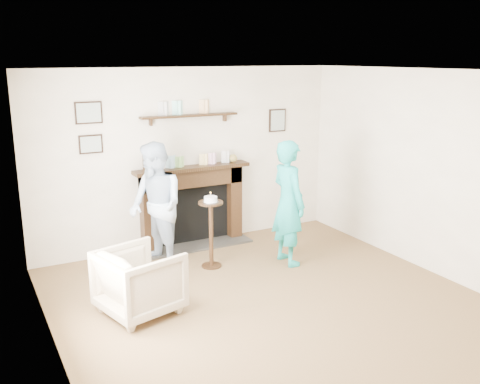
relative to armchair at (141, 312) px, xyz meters
name	(u,v)px	position (x,y,z in m)	size (l,w,h in m)	color
ground	(282,312)	(1.33, -0.70, 0.00)	(5.00, 5.00, 0.00)	brown
room_shell	(251,151)	(1.33, -0.01, 1.62)	(4.54, 5.02, 2.52)	beige
armchair	(141,312)	(0.00, 0.00, 0.00)	(0.75, 0.77, 0.70)	tan
man	(158,265)	(0.60, 1.15, 0.00)	(0.78, 0.61, 1.61)	silver
woman	(287,262)	(2.15, 0.47, 0.00)	(0.59, 0.39, 1.62)	teal
pedestal_table	(211,221)	(1.20, 0.80, 0.61)	(0.31, 0.31, 1.00)	black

